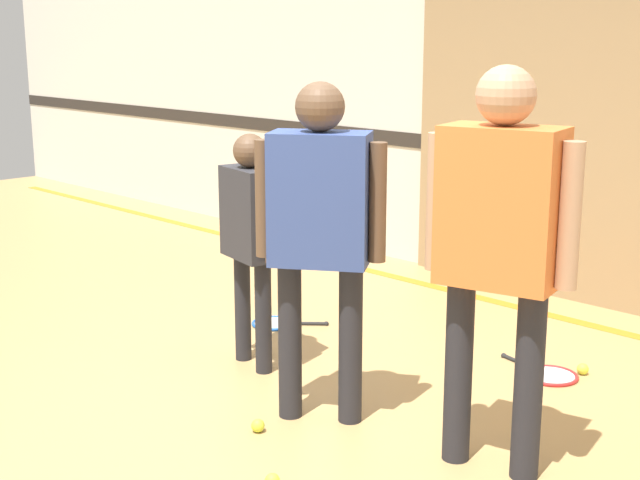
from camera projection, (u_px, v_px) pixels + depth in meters
name	position (u px, v px, depth m)	size (l,w,h in m)	color
ground_plane	(259.00, 419.00, 4.45)	(16.00, 16.00, 0.00)	tan
wall_back	(584.00, 75.00, 6.16)	(16.00, 0.07, 3.20)	silver
wall_panel	(602.00, 141.00, 6.08)	(3.10, 0.05, 2.33)	#9E7F56
floor_stripe	(532.00, 311.00, 6.18)	(14.40, 0.10, 0.01)	orange
person_instructor	(320.00, 217.00, 4.23)	(0.54, 0.47, 1.67)	#232328
person_student_left	(251.00, 225.00, 4.98)	(0.50, 0.28, 1.35)	#232328
person_student_right	(500.00, 228.00, 3.71)	(0.65, 0.38, 1.76)	#232328
racket_spare_on_floor	(548.00, 374.00, 5.00)	(0.56, 0.36, 0.03)	red
racket_second_spare	(276.00, 323.00, 5.89)	(0.48, 0.46, 0.03)	blue
tennis_ball_near_instructor	(258.00, 426.00, 4.30)	(0.07, 0.07, 0.07)	#CCE038
tennis_ball_by_spare_racket	(583.00, 369.00, 5.02)	(0.07, 0.07, 0.07)	#CCE038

